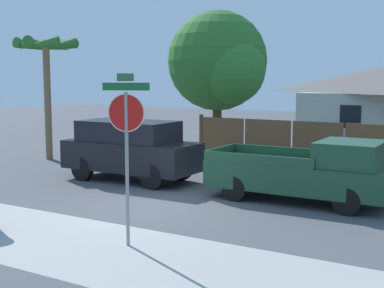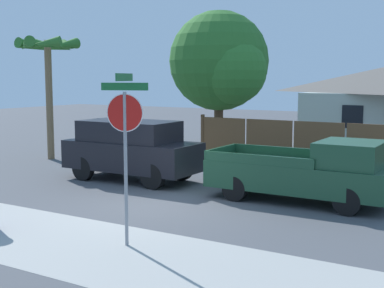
{
  "view_description": "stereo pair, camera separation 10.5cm",
  "coord_description": "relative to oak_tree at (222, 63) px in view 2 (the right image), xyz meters",
  "views": [
    {
      "loc": [
        7.93,
        -11.43,
        3.37
      ],
      "look_at": [
        0.65,
        0.76,
        1.6
      ],
      "focal_mm": 50.0,
      "sensor_mm": 36.0,
      "label": 1
    },
    {
      "loc": [
        8.03,
        -11.38,
        3.37
      ],
      "look_at": [
        0.65,
        0.76,
        1.6
      ],
      "focal_mm": 50.0,
      "sensor_mm": 36.0,
      "label": 2
    }
  ],
  "objects": [
    {
      "name": "sidewalk_strip",
      "position": [
        2.88,
        -12.66,
        -3.98
      ],
      "size": [
        36.0,
        3.2,
        0.01
      ],
      "color": "#A3A39E",
      "rests_on": "ground"
    },
    {
      "name": "palm_tree",
      "position": [
        -5.54,
        -4.68,
        0.28
      ],
      "size": [
        2.48,
        2.68,
        4.99
      ],
      "color": "brown",
      "rests_on": "ground"
    },
    {
      "name": "wooden_fence",
      "position": [
        6.62,
        -0.8,
        -3.13
      ],
      "size": [
        14.32,
        0.12,
        1.81
      ],
      "color": "brown",
      "rests_on": "ground"
    },
    {
      "name": "stop_sign",
      "position": [
        4.35,
        -12.19,
        -1.63
      ],
      "size": [
        0.93,
        0.84,
        3.45
      ],
      "rotation": [
        0.0,
        0.0,
        0.3
      ],
      "color": "gray",
      "rests_on": "ground"
    },
    {
      "name": "ground_plane",
      "position": [
        2.88,
        -9.06,
        -3.99
      ],
      "size": [
        80.0,
        80.0,
        0.0
      ],
      "primitive_type": "plane",
      "color": "#4C4F54"
    },
    {
      "name": "red_suv",
      "position": [
        0.2,
        -6.64,
        -2.93
      ],
      "size": [
        4.51,
        1.92,
        1.97
      ],
      "rotation": [
        0.0,
        0.0,
        0.01
      ],
      "color": "black",
      "rests_on": "ground"
    },
    {
      "name": "orange_pickup",
      "position": [
        6.21,
        -6.64,
        -3.16
      ],
      "size": [
        4.96,
        2.04,
        1.73
      ],
      "rotation": [
        0.0,
        0.0,
        0.01
      ],
      "color": "#1E472D",
      "rests_on": "ground"
    },
    {
      "name": "oak_tree",
      "position": [
        0.0,
        0.0,
        0.0
      ],
      "size": [
        4.53,
        4.31,
        6.25
      ],
      "color": "brown",
      "rests_on": "ground"
    }
  ]
}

